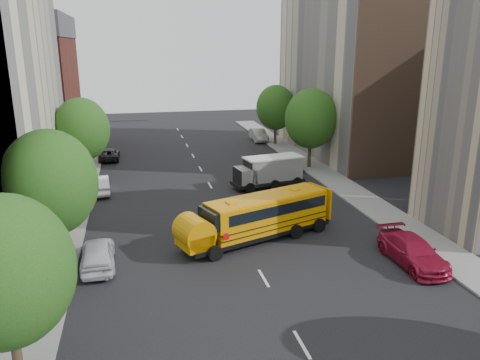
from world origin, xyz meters
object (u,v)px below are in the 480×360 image
object	(u,v)px
street_tree_5	(276,108)
parked_car_4	(288,161)
street_tree_1	(50,183)
street_tree_2	(82,130)
school_bus	(257,216)
parked_car_0	(98,254)
safari_truck	(269,171)
street_tree_0	(4,272)
parked_car_5	(259,135)
parked_car_3	(413,251)
parked_car_1	(99,184)
street_tree_4	(311,119)
parked_car_2	(109,154)

from	to	relation	value
street_tree_5	parked_car_4	world-z (taller)	street_tree_5
street_tree_1	street_tree_2	world-z (taller)	street_tree_1
school_bus	parked_car_0	bearing A→B (deg)	170.06
street_tree_1	safari_truck	size ratio (longest dim) A/B	1.18
street_tree_0	school_bus	world-z (taller)	street_tree_0
street_tree_2	parked_car_0	bearing A→B (deg)	-83.23
parked_car_0	street_tree_5	bearing A→B (deg)	-125.15
parked_car_4	parked_car_5	bearing A→B (deg)	87.35
parked_car_3	parked_car_1	bearing A→B (deg)	135.35
parked_car_0	school_bus	bearing A→B (deg)	-172.06
street_tree_0	parked_car_0	distance (m)	10.44
street_tree_4	safari_truck	size ratio (longest dim) A/B	1.21
street_tree_0	street_tree_5	bearing A→B (deg)	61.19
street_tree_2	parked_car_4	distance (m)	20.22
street_tree_4	parked_car_3	xyz separation A→B (m)	(-2.20, -22.20, -4.30)
parked_car_0	parked_car_2	size ratio (longest dim) A/B	1.02
parked_car_2	safari_truck	bearing A→B (deg)	136.50
parked_car_1	parked_car_4	bearing A→B (deg)	-172.28
parked_car_3	street_tree_4	bearing A→B (deg)	84.19
parked_car_1	street_tree_0	bearing A→B (deg)	81.00
street_tree_0	parked_car_5	xyz separation A→B (m)	(20.60, 42.90, -3.85)
street_tree_4	school_bus	world-z (taller)	street_tree_4
school_bus	parked_car_1	bearing A→B (deg)	109.74
parked_car_3	parked_car_4	distance (m)	22.46
street_tree_2	safari_truck	bearing A→B (deg)	-19.54
street_tree_2	school_bus	xyz separation A→B (m)	(11.97, -16.80, -3.20)
parked_car_5	parked_car_3	bearing A→B (deg)	-90.14
safari_truck	parked_car_4	bearing A→B (deg)	46.89
parked_car_0	parked_car_4	world-z (taller)	parked_car_0
street_tree_1	parked_car_2	size ratio (longest dim) A/B	1.73
parked_car_2	parked_car_5	world-z (taller)	parked_car_5
street_tree_1	street_tree_0	bearing A→B (deg)	-90.00
parked_car_2	parked_car_3	world-z (taller)	parked_car_3
street_tree_1	parked_car_3	world-z (taller)	street_tree_1
street_tree_0	street_tree_4	distance (m)	35.61
street_tree_0	street_tree_5	size ratio (longest dim) A/B	0.99
street_tree_2	parked_car_2	size ratio (longest dim) A/B	1.69
street_tree_1	school_bus	bearing A→B (deg)	5.74
street_tree_0	street_tree_4	world-z (taller)	street_tree_4
parked_car_5	street_tree_1	bearing A→B (deg)	-120.95
street_tree_5	safari_truck	world-z (taller)	street_tree_5
street_tree_0	street_tree_2	xyz separation A→B (m)	(0.00, 28.00, 0.19)
street_tree_0	parked_car_2	world-z (taller)	street_tree_0
parked_car_4	school_bus	bearing A→B (deg)	-114.19
parked_car_3	safari_truck	bearing A→B (deg)	102.83
school_bus	parked_car_3	size ratio (longest dim) A/B	1.95
street_tree_4	parked_car_1	distance (m)	21.45
safari_truck	parked_car_0	bearing A→B (deg)	-147.37
safari_truck	parked_car_2	size ratio (longest dim) A/B	1.47
parked_car_5	parked_car_4	bearing A→B (deg)	-92.03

